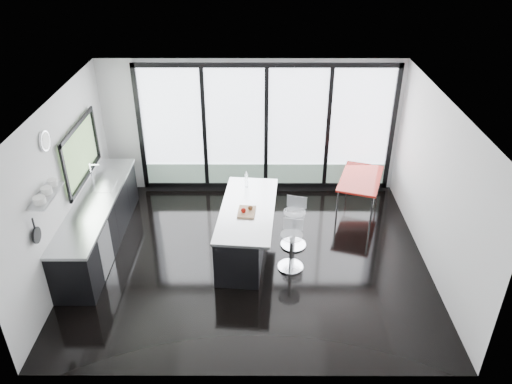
{
  "coord_description": "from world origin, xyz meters",
  "views": [
    {
      "loc": [
        0.12,
        -6.92,
        5.32
      ],
      "look_at": [
        0.1,
        0.3,
        1.15
      ],
      "focal_mm": 35.0,
      "sensor_mm": 36.0,
      "label": 1
    }
  ],
  "objects_px": {
    "bar_stool_near": "(291,251)",
    "red_table": "(359,193)",
    "island": "(244,229)",
    "bar_stool_far": "(294,229)"
  },
  "relations": [
    {
      "from": "bar_stool_near",
      "to": "bar_stool_far",
      "type": "height_order",
      "value": "bar_stool_far"
    },
    {
      "from": "bar_stool_near",
      "to": "island",
      "type": "bearing_deg",
      "value": 159.71
    },
    {
      "from": "bar_stool_near",
      "to": "bar_stool_far",
      "type": "xyz_separation_m",
      "value": [
        0.09,
        0.63,
        0.02
      ]
    },
    {
      "from": "island",
      "to": "red_table",
      "type": "relative_size",
      "value": 1.7
    },
    {
      "from": "island",
      "to": "bar_stool_near",
      "type": "bearing_deg",
      "value": -31.97
    },
    {
      "from": "island",
      "to": "bar_stool_near",
      "type": "xyz_separation_m",
      "value": [
        0.8,
        -0.5,
        -0.1
      ]
    },
    {
      "from": "bar_stool_near",
      "to": "red_table",
      "type": "height_order",
      "value": "red_table"
    },
    {
      "from": "island",
      "to": "red_table",
      "type": "distance_m",
      "value": 2.66
    },
    {
      "from": "bar_stool_near",
      "to": "bar_stool_far",
      "type": "relative_size",
      "value": 0.95
    },
    {
      "from": "island",
      "to": "red_table",
      "type": "bearing_deg",
      "value": 31.96
    }
  ]
}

